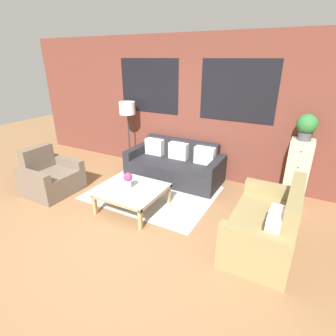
{
  "coord_description": "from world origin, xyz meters",
  "views": [
    {
      "loc": [
        2.19,
        -2.53,
        2.37
      ],
      "look_at": [
        0.14,
        1.24,
        0.55
      ],
      "focal_mm": 28.0,
      "sensor_mm": 36.0,
      "label": 1
    }
  ],
  "objects_px": {
    "drawer_cabinet": "(297,171)",
    "flower_vase": "(128,179)",
    "potted_plant": "(307,126)",
    "couch_dark": "(175,166)",
    "coffee_table": "(133,191)",
    "armchair_corner": "(51,178)",
    "settee_vintage": "(266,226)",
    "floor_lamp": "(127,112)"
  },
  "relations": [
    {
      "from": "drawer_cabinet",
      "to": "flower_vase",
      "type": "bearing_deg",
      "value": -146.01
    },
    {
      "from": "drawer_cabinet",
      "to": "potted_plant",
      "type": "relative_size",
      "value": 2.6
    },
    {
      "from": "couch_dark",
      "to": "coffee_table",
      "type": "bearing_deg",
      "value": -93.41
    },
    {
      "from": "potted_plant",
      "to": "armchair_corner",
      "type": "bearing_deg",
      "value": -155.52
    },
    {
      "from": "settee_vintage",
      "to": "coffee_table",
      "type": "xyz_separation_m",
      "value": [
        -2.12,
        -0.05,
        0.0
      ]
    },
    {
      "from": "floor_lamp",
      "to": "settee_vintage",
      "type": "bearing_deg",
      "value": -23.86
    },
    {
      "from": "settee_vintage",
      "to": "drawer_cabinet",
      "type": "height_order",
      "value": "drawer_cabinet"
    },
    {
      "from": "drawer_cabinet",
      "to": "couch_dark",
      "type": "bearing_deg",
      "value": -174.54
    },
    {
      "from": "couch_dark",
      "to": "potted_plant",
      "type": "xyz_separation_m",
      "value": [
        2.26,
        0.22,
        1.07
      ]
    },
    {
      "from": "settee_vintage",
      "to": "flower_vase",
      "type": "bearing_deg",
      "value": -177.99
    },
    {
      "from": "potted_plant",
      "to": "couch_dark",
      "type": "bearing_deg",
      "value": -174.54
    },
    {
      "from": "armchair_corner",
      "to": "floor_lamp",
      "type": "bearing_deg",
      "value": 72.75
    },
    {
      "from": "drawer_cabinet",
      "to": "flower_vase",
      "type": "xyz_separation_m",
      "value": [
        -2.4,
        -1.62,
        -0.03
      ]
    },
    {
      "from": "armchair_corner",
      "to": "couch_dark",
      "type": "bearing_deg",
      "value": 42.28
    },
    {
      "from": "coffee_table",
      "to": "potted_plant",
      "type": "bearing_deg",
      "value": 34.32
    },
    {
      "from": "couch_dark",
      "to": "drawer_cabinet",
      "type": "xyz_separation_m",
      "value": [
        2.26,
        0.22,
        0.27
      ]
    },
    {
      "from": "coffee_table",
      "to": "flower_vase",
      "type": "bearing_deg",
      "value": -159.7
    },
    {
      "from": "potted_plant",
      "to": "flower_vase",
      "type": "bearing_deg",
      "value": -146.01
    },
    {
      "from": "settee_vintage",
      "to": "flower_vase",
      "type": "distance_m",
      "value": 2.19
    },
    {
      "from": "floor_lamp",
      "to": "drawer_cabinet",
      "type": "relative_size",
      "value": 1.33
    },
    {
      "from": "coffee_table",
      "to": "floor_lamp",
      "type": "height_order",
      "value": "floor_lamp"
    },
    {
      "from": "couch_dark",
      "to": "floor_lamp",
      "type": "relative_size",
      "value": 1.31
    },
    {
      "from": "settee_vintage",
      "to": "armchair_corner",
      "type": "relative_size",
      "value": 1.61
    },
    {
      "from": "potted_plant",
      "to": "flower_vase",
      "type": "height_order",
      "value": "potted_plant"
    },
    {
      "from": "couch_dark",
      "to": "armchair_corner",
      "type": "height_order",
      "value": "armchair_corner"
    },
    {
      "from": "armchair_corner",
      "to": "coffee_table",
      "type": "xyz_separation_m",
      "value": [
        1.7,
        0.24,
        0.04
      ]
    },
    {
      "from": "couch_dark",
      "to": "flower_vase",
      "type": "height_order",
      "value": "couch_dark"
    },
    {
      "from": "armchair_corner",
      "to": "coffee_table",
      "type": "height_order",
      "value": "armchair_corner"
    },
    {
      "from": "potted_plant",
      "to": "floor_lamp",
      "type": "bearing_deg",
      "value": -178.5
    },
    {
      "from": "settee_vintage",
      "to": "coffee_table",
      "type": "relative_size",
      "value": 1.51
    },
    {
      "from": "armchair_corner",
      "to": "drawer_cabinet",
      "type": "distance_m",
      "value": 4.45
    },
    {
      "from": "settee_vintage",
      "to": "drawer_cabinet",
      "type": "bearing_deg",
      "value": 81.91
    },
    {
      "from": "settee_vintage",
      "to": "armchair_corner",
      "type": "bearing_deg",
      "value": -175.55
    },
    {
      "from": "couch_dark",
      "to": "flower_vase",
      "type": "distance_m",
      "value": 1.43
    },
    {
      "from": "armchair_corner",
      "to": "flower_vase",
      "type": "xyz_separation_m",
      "value": [
        1.64,
        0.22,
        0.25
      ]
    },
    {
      "from": "coffee_table",
      "to": "drawer_cabinet",
      "type": "xyz_separation_m",
      "value": [
        2.34,
        1.6,
        0.24
      ]
    },
    {
      "from": "coffee_table",
      "to": "potted_plant",
      "type": "xyz_separation_m",
      "value": [
        2.34,
        1.6,
        1.04
      ]
    },
    {
      "from": "armchair_corner",
      "to": "potted_plant",
      "type": "bearing_deg",
      "value": 24.48
    },
    {
      "from": "coffee_table",
      "to": "potted_plant",
      "type": "height_order",
      "value": "potted_plant"
    },
    {
      "from": "coffee_table",
      "to": "drawer_cabinet",
      "type": "relative_size",
      "value": 0.86
    },
    {
      "from": "armchair_corner",
      "to": "flower_vase",
      "type": "height_order",
      "value": "armchair_corner"
    },
    {
      "from": "potted_plant",
      "to": "settee_vintage",
      "type": "bearing_deg",
      "value": -98.09
    }
  ]
}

